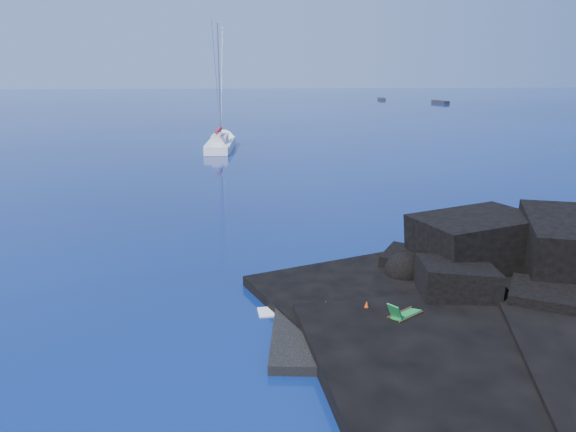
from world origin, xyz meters
name	(u,v)px	position (x,y,z in m)	size (l,w,h in m)	color
ground	(267,345)	(0.00, 0.00, 0.00)	(400.00, 400.00, 0.00)	#031134
headland	(569,301)	(13.00, 3.00, 0.00)	(24.00, 24.00, 3.60)	black
beach	(387,335)	(4.50, 0.50, 0.00)	(8.50, 6.00, 0.70)	black
surf_foam	(374,288)	(5.00, 5.00, 0.00)	(10.00, 8.00, 0.06)	white
sailboat	(221,149)	(-3.73, 47.33, 0.00)	(2.82, 13.44, 14.09)	white
deck_chair	(406,310)	(5.27, 0.80, 0.86)	(1.47, 0.64, 1.01)	#1A7733
towel	(321,309)	(2.25, 2.12, 0.37)	(1.84, 0.87, 0.05)	silver
sunbather	(321,306)	(2.25, 2.12, 0.51)	(1.63, 0.40, 0.22)	tan
marker_cone	(367,307)	(3.95, 1.61, 0.62)	(0.36, 0.36, 0.54)	red
distant_boat_a	(382,100)	(35.13, 131.50, 0.00)	(1.37, 4.40, 0.59)	#27282D
distant_boat_b	(440,103)	(46.58, 118.21, 0.00)	(1.61, 5.17, 0.69)	black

